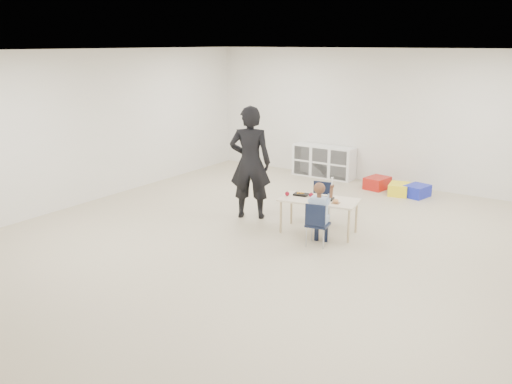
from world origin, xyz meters
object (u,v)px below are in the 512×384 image
Objects in this scene: cubby_shelf at (324,161)px; child at (318,211)px; table at (319,216)px; adult at (250,163)px; chair_near at (318,224)px.

child is at bearing -64.29° from cubby_shelf.
adult reaches higher than table.
child is at bearing 0.00° from chair_near.
chair_near is at bearing -73.96° from table.
table is 1.24× the size of child.
chair_near is (0.24, -0.49, 0.05)m from table.
table is at bearing 150.95° from adult.
adult is at bearing 150.72° from chair_near.
cubby_shelf reaches higher than table.
cubby_shelf is (-1.61, 3.36, 0.07)m from table.
cubby_shelf reaches higher than chair_near.
table is 0.55m from chair_near.
adult is at bearing -85.33° from cubby_shelf.
cubby_shelf is at bearing 105.70° from chair_near.
child is 0.75× the size of cubby_shelf.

